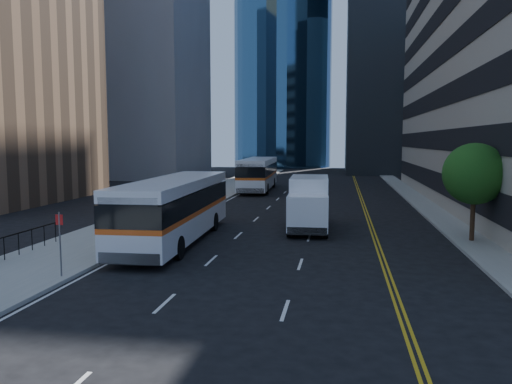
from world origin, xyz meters
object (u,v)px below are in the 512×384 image
bus_rear (258,173)px  bus_front (176,207)px  box_truck (309,202)px  street_tree (474,174)px

bus_rear → bus_front: bearing=-92.2°
bus_front → box_truck: bearing=33.5°
street_tree → box_truck: bearing=163.4°
street_tree → bus_rear: 30.16m
bus_rear → box_truck: (6.91, -23.17, -0.21)m
bus_front → box_truck: 8.27m
street_tree → box_truck: (-8.69, 2.58, -1.98)m
bus_rear → box_truck: bearing=-75.9°
bus_front → bus_rear: (-0.17, 27.95, 0.04)m
street_tree → bus_front: (-15.43, -2.20, -1.81)m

